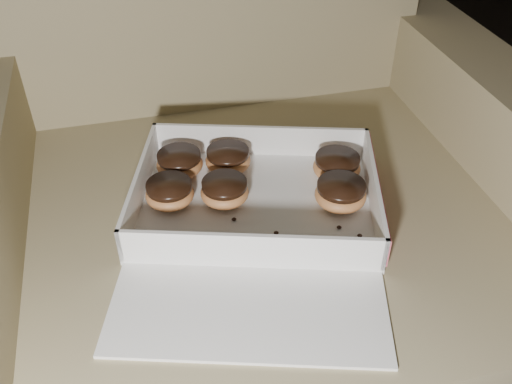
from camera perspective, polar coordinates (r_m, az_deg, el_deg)
name	(u,v)px	position (r m, az deg, el deg)	size (l,w,h in m)	color
armchair	(251,234)	(1.01, -0.48, -4.19)	(0.94, 0.80, 0.99)	#9C8F64
bakery_box	(257,216)	(0.83, 0.08, -2.45)	(0.46, 0.50, 0.06)	white
donut_a	(337,166)	(0.91, 8.08, 2.59)	(0.08, 0.08, 0.04)	#DB8B4C
donut_b	(225,191)	(0.85, -3.16, 0.11)	(0.07, 0.07, 0.04)	#DB8B4C
donut_c	(228,159)	(0.92, -2.82, 3.31)	(0.07, 0.07, 0.04)	#DB8B4C
donut_d	(180,163)	(0.92, -7.65, 2.90)	(0.07, 0.07, 0.04)	#DB8B4C
donut_e	(170,193)	(0.86, -8.63, -0.07)	(0.07, 0.07, 0.04)	#DB8B4C
donut_f	(341,194)	(0.85, 8.45, -0.15)	(0.08, 0.08, 0.04)	#DB8B4C
crumb_a	(276,233)	(0.81, 2.03, -4.09)	(0.01, 0.01, 0.00)	black
crumb_b	(367,256)	(0.79, 11.02, -6.30)	(0.01, 0.01, 0.00)	black
crumb_c	(339,227)	(0.83, 8.31, -3.51)	(0.01, 0.01, 0.00)	black
crumb_d	(360,236)	(0.82, 10.33, -4.31)	(0.01, 0.01, 0.00)	black
crumb_e	(234,219)	(0.83, -2.22, -2.74)	(0.01, 0.01, 0.00)	black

